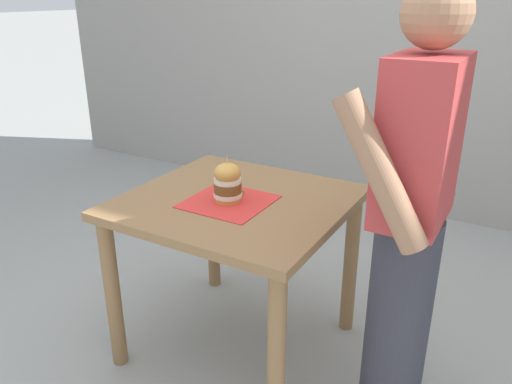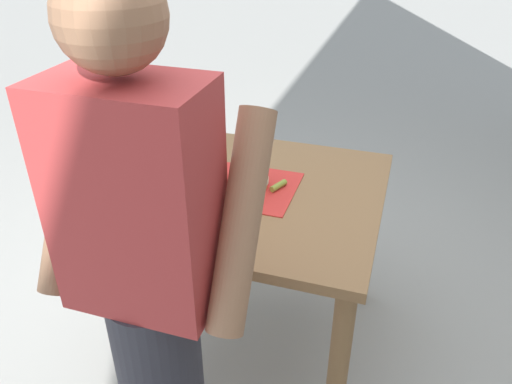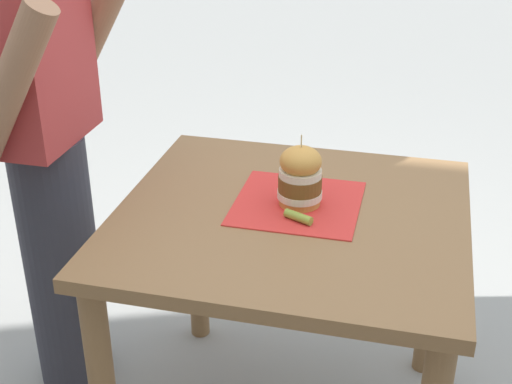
{
  "view_description": "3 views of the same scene",
  "coord_description": "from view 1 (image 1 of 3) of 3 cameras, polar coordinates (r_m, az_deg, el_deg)",
  "views": [
    {
      "loc": [
        1.72,
        1.1,
        1.64
      ],
      "look_at": [
        0.0,
        0.1,
        0.84
      ],
      "focal_mm": 35.0,
      "sensor_mm": 36.0,
      "label": 1
    },
    {
      "loc": [
        -0.48,
        1.61,
        1.77
      ],
      "look_at": [
        0.0,
        0.1,
        0.84
      ],
      "focal_mm": 35.0,
      "sensor_mm": 36.0,
      "label": 2
    },
    {
      "loc": [
        -1.69,
        -0.32,
        1.72
      ],
      "look_at": [
        0.0,
        0.1,
        0.84
      ],
      "focal_mm": 50.0,
      "sensor_mm": 36.0,
      "label": 3
    }
  ],
  "objects": [
    {
      "name": "diner_across_table",
      "position": [
        1.85,
        17.08,
        -3.22
      ],
      "size": [
        0.55,
        0.35,
        1.69
      ],
      "color": "#33333D",
      "rests_on": "ground"
    },
    {
      "name": "pickle_spear",
      "position": [
        2.26,
        -2.18,
        0.23
      ],
      "size": [
        0.05,
        0.08,
        0.02
      ],
      "primitive_type": "cylinder",
      "rotation": [
        0.0,
        1.57,
        1.15
      ],
      "color": "#8EA83D",
      "rests_on": "serving_paper"
    },
    {
      "name": "patio_table",
      "position": [
        2.27,
        -2.19,
        -3.9
      ],
      "size": [
        0.91,
        0.95,
        0.79
      ],
      "color": "olive",
      "rests_on": "ground"
    },
    {
      "name": "serving_paper",
      "position": [
        2.18,
        -3.14,
        -1.1
      ],
      "size": [
        0.35,
        0.35,
        0.0
      ],
      "primitive_type": "cube",
      "rotation": [
        0.0,
        0.0,
        0.0
      ],
      "color": "red",
      "rests_on": "patio_table"
    },
    {
      "name": "ground_plane",
      "position": [
        2.62,
        -1.98,
        -16.82
      ],
      "size": [
        80.0,
        80.0,
        0.0
      ],
      "primitive_type": "plane",
      "color": "#9E9E99"
    },
    {
      "name": "sandwich",
      "position": [
        2.15,
        -3.26,
        1.1
      ],
      "size": [
        0.12,
        0.12,
        0.21
      ],
      "color": "gold",
      "rests_on": "serving_paper"
    }
  ]
}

